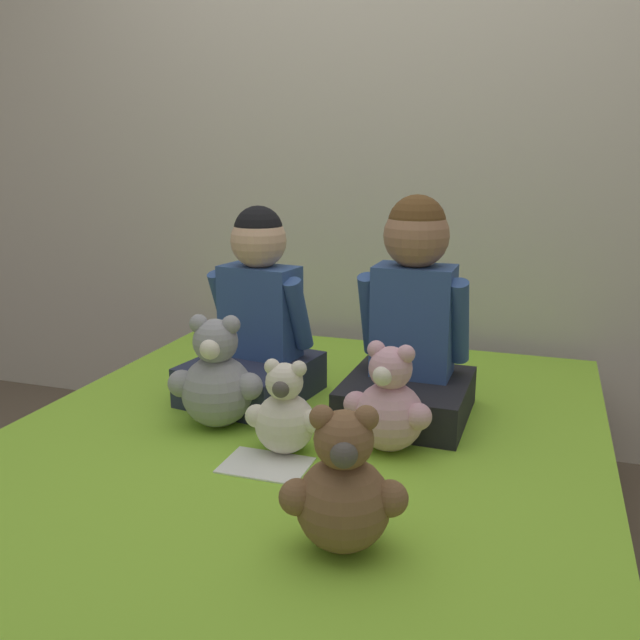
{
  "coord_description": "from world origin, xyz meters",
  "views": [
    {
      "loc": [
        0.59,
        -1.57,
        1.18
      ],
      "look_at": [
        0.0,
        0.2,
        0.71
      ],
      "focal_mm": 38.0,
      "sensor_mm": 36.0,
      "label": 1
    }
  ],
  "objects_px": {
    "bed": "(297,511)",
    "teddy_bear_held_by_left_child": "(217,380)",
    "child_on_right": "(412,326)",
    "sign_card": "(266,465)",
    "child_on_left": "(256,324)",
    "teddy_bear_held_by_right_child": "(389,405)",
    "teddy_bear_between_children": "(286,414)",
    "teddy_bear_at_foot_of_bed": "(343,490)"
  },
  "relations": [
    {
      "from": "teddy_bear_held_by_right_child",
      "to": "sign_card",
      "type": "xyz_separation_m",
      "value": [
        -0.26,
        -0.19,
        -0.12
      ]
    },
    {
      "from": "child_on_left",
      "to": "bed",
      "type": "bearing_deg",
      "value": -40.77
    },
    {
      "from": "child_on_right",
      "to": "teddy_bear_held_by_right_child",
      "type": "distance_m",
      "value": 0.3
    },
    {
      "from": "bed",
      "to": "child_on_right",
      "type": "xyz_separation_m",
      "value": [
        0.25,
        0.28,
        0.48
      ]
    },
    {
      "from": "child_on_right",
      "to": "teddy_bear_held_by_left_child",
      "type": "distance_m",
      "value": 0.57
    },
    {
      "from": "teddy_bear_held_by_right_child",
      "to": "teddy_bear_at_foot_of_bed",
      "type": "xyz_separation_m",
      "value": [
        0.02,
        -0.46,
        0.0
      ]
    },
    {
      "from": "bed",
      "to": "teddy_bear_held_by_left_child",
      "type": "xyz_separation_m",
      "value": [
        -0.24,
        0.02,
        0.35
      ]
    },
    {
      "from": "teddy_bear_held_by_left_child",
      "to": "bed",
      "type": "bearing_deg",
      "value": -15.93
    },
    {
      "from": "teddy_bear_held_by_right_child",
      "to": "teddy_bear_between_children",
      "type": "relative_size",
      "value": 1.16
    },
    {
      "from": "bed",
      "to": "teddy_bear_held_by_right_child",
      "type": "bearing_deg",
      "value": 4.3
    },
    {
      "from": "sign_card",
      "to": "bed",
      "type": "bearing_deg",
      "value": 85.03
    },
    {
      "from": "bed",
      "to": "child_on_left",
      "type": "xyz_separation_m",
      "value": [
        -0.24,
        0.28,
        0.45
      ]
    },
    {
      "from": "bed",
      "to": "teddy_bear_between_children",
      "type": "relative_size",
      "value": 8.12
    },
    {
      "from": "teddy_bear_at_foot_of_bed",
      "to": "teddy_bear_between_children",
      "type": "bearing_deg",
      "value": 108.75
    },
    {
      "from": "child_on_right",
      "to": "teddy_bear_at_foot_of_bed",
      "type": "distance_m",
      "value": 0.74
    },
    {
      "from": "teddy_bear_held_by_left_child",
      "to": "sign_card",
      "type": "xyz_separation_m",
      "value": [
        0.23,
        -0.19,
        -0.13
      ]
    },
    {
      "from": "child_on_right",
      "to": "teddy_bear_at_foot_of_bed",
      "type": "relative_size",
      "value": 2.15
    },
    {
      "from": "child_on_right",
      "to": "teddy_bear_held_by_left_child",
      "type": "height_order",
      "value": "child_on_right"
    },
    {
      "from": "child_on_right",
      "to": "sign_card",
      "type": "xyz_separation_m",
      "value": [
        -0.26,
        -0.46,
        -0.26
      ]
    },
    {
      "from": "child_on_right",
      "to": "sign_card",
      "type": "bearing_deg",
      "value": -118.8
    },
    {
      "from": "bed",
      "to": "teddy_bear_held_by_left_child",
      "type": "bearing_deg",
      "value": 175.47
    },
    {
      "from": "teddy_bear_at_foot_of_bed",
      "to": "sign_card",
      "type": "bearing_deg",
      "value": 118.78
    },
    {
      "from": "teddy_bear_at_foot_of_bed",
      "to": "child_on_left",
      "type": "bearing_deg",
      "value": 107.69
    },
    {
      "from": "child_on_right",
      "to": "teddy_bear_at_foot_of_bed",
      "type": "bearing_deg",
      "value": -87.61
    },
    {
      "from": "teddy_bear_between_children",
      "to": "teddy_bear_at_foot_of_bed",
      "type": "height_order",
      "value": "teddy_bear_at_foot_of_bed"
    },
    {
      "from": "child_on_left",
      "to": "teddy_bear_held_by_left_child",
      "type": "height_order",
      "value": "child_on_left"
    },
    {
      "from": "child_on_right",
      "to": "teddy_bear_between_children",
      "type": "relative_size",
      "value": 2.57
    },
    {
      "from": "teddy_bear_held_by_left_child",
      "to": "teddy_bear_held_by_right_child",
      "type": "distance_m",
      "value": 0.49
    },
    {
      "from": "teddy_bear_held_by_right_child",
      "to": "sign_card",
      "type": "height_order",
      "value": "teddy_bear_held_by_right_child"
    },
    {
      "from": "child_on_left",
      "to": "teddy_bear_between_children",
      "type": "distance_m",
      "value": 0.45
    },
    {
      "from": "child_on_left",
      "to": "sign_card",
      "type": "distance_m",
      "value": 0.55
    },
    {
      "from": "child_on_right",
      "to": "sign_card",
      "type": "height_order",
      "value": "child_on_right"
    },
    {
      "from": "bed",
      "to": "child_on_right",
      "type": "distance_m",
      "value": 0.61
    },
    {
      "from": "sign_card",
      "to": "child_on_right",
      "type": "bearing_deg",
      "value": 60.1
    },
    {
      "from": "child_on_right",
      "to": "teddy_bear_between_children",
      "type": "height_order",
      "value": "child_on_right"
    },
    {
      "from": "teddy_bear_held_by_right_child",
      "to": "teddy_bear_at_foot_of_bed",
      "type": "relative_size",
      "value": 0.97
    },
    {
      "from": "child_on_left",
      "to": "teddy_bear_held_by_right_child",
      "type": "relative_size",
      "value": 2.07
    },
    {
      "from": "child_on_left",
      "to": "sign_card",
      "type": "height_order",
      "value": "child_on_left"
    },
    {
      "from": "teddy_bear_held_by_right_child",
      "to": "sign_card",
      "type": "relative_size",
      "value": 1.36
    },
    {
      "from": "teddy_bear_held_by_left_child",
      "to": "sign_card",
      "type": "height_order",
      "value": "teddy_bear_held_by_left_child"
    },
    {
      "from": "bed",
      "to": "teddy_bear_held_by_left_child",
      "type": "height_order",
      "value": "teddy_bear_held_by_left_child"
    },
    {
      "from": "child_on_left",
      "to": "teddy_bear_held_by_right_child",
      "type": "xyz_separation_m",
      "value": [
        0.48,
        -0.26,
        -0.11
      ]
    }
  ]
}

